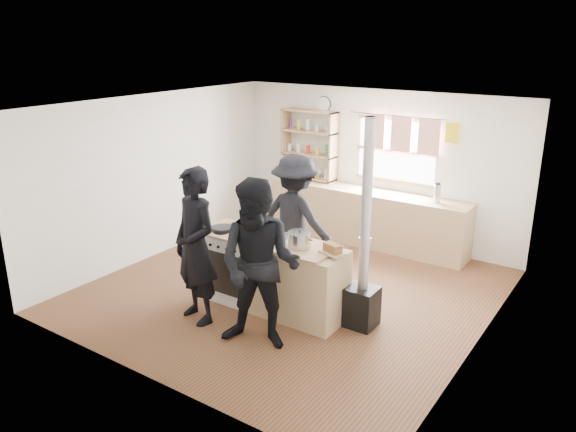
% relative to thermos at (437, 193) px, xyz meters
% --- Properties ---
extents(ground, '(5.00, 5.00, 0.01)m').
position_rel_thermos_xyz_m(ground, '(-1.16, -2.22, -1.05)').
color(ground, brown).
rests_on(ground, ground).
extents(back_counter, '(3.40, 0.55, 0.90)m').
position_rel_thermos_xyz_m(back_counter, '(-1.16, 0.00, -0.59)').
color(back_counter, tan).
rests_on(back_counter, ground).
extents(shelving_unit, '(1.00, 0.28, 1.20)m').
position_rel_thermos_xyz_m(shelving_unit, '(-2.36, 0.12, 0.47)').
color(shelving_unit, tan).
rests_on(shelving_unit, back_counter).
extents(thermos, '(0.10, 0.10, 0.28)m').
position_rel_thermos_xyz_m(thermos, '(0.00, 0.00, 0.00)').
color(thermos, silver).
rests_on(thermos, back_counter).
extents(cooking_island, '(1.97, 0.64, 0.93)m').
position_rel_thermos_xyz_m(cooking_island, '(-1.02, -2.77, -0.57)').
color(cooking_island, white).
rests_on(cooking_island, ground).
extents(skillet_greens, '(0.32, 0.32, 0.05)m').
position_rel_thermos_xyz_m(skillet_greens, '(-1.79, -2.86, -0.08)').
color(skillet_greens, black).
rests_on(skillet_greens, cooking_island).
extents(roast_tray, '(0.42, 0.36, 0.08)m').
position_rel_thermos_xyz_m(roast_tray, '(-1.02, -2.78, -0.07)').
color(roast_tray, silver).
rests_on(roast_tray, cooking_island).
extents(stockpot_stove, '(0.20, 0.20, 0.17)m').
position_rel_thermos_xyz_m(stockpot_stove, '(-1.37, -2.64, -0.04)').
color(stockpot_stove, silver).
rests_on(stockpot_stove, cooking_island).
extents(stockpot_counter, '(0.28, 0.28, 0.21)m').
position_rel_thermos_xyz_m(stockpot_counter, '(-0.66, -2.80, -0.02)').
color(stockpot_counter, '#B1B1B3').
rests_on(stockpot_counter, cooking_island).
extents(bread_board, '(0.33, 0.28, 0.12)m').
position_rel_thermos_xyz_m(bread_board, '(-0.23, -2.75, -0.06)').
color(bread_board, tan).
rests_on(bread_board, cooking_island).
extents(flue_heater, '(0.35, 0.35, 2.50)m').
position_rel_thermos_xyz_m(flue_heater, '(0.06, -2.54, -0.39)').
color(flue_heater, black).
rests_on(flue_heater, ground).
extents(person_near_left, '(0.79, 0.62, 1.90)m').
position_rel_thermos_xyz_m(person_near_left, '(-1.66, -3.51, -0.09)').
color(person_near_left, black).
rests_on(person_near_left, ground).
extents(person_near_right, '(1.11, 0.98, 1.92)m').
position_rel_thermos_xyz_m(person_near_right, '(-0.68, -3.56, -0.08)').
color(person_near_right, black).
rests_on(person_near_right, ground).
extents(person_far, '(1.22, 0.77, 1.81)m').
position_rel_thermos_xyz_m(person_far, '(-1.32, -1.87, -0.14)').
color(person_far, black).
rests_on(person_far, ground).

